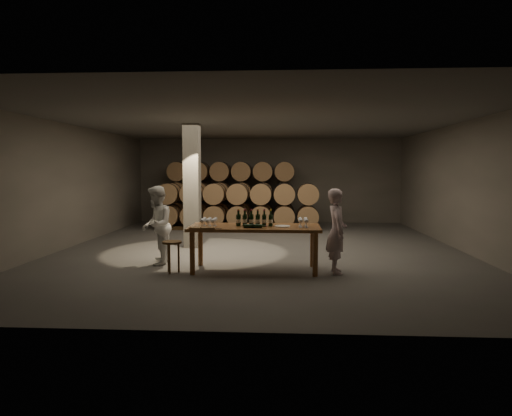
# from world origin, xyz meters

# --- Properties ---
(room) EXTENTS (12.00, 12.00, 12.00)m
(room) POSITION_xyz_m (-1.80, 0.20, 1.60)
(room) COLOR #54524F
(room) RESTS_ON ground
(tasting_table) EXTENTS (2.60, 1.10, 0.90)m
(tasting_table) POSITION_xyz_m (0.00, -2.50, 0.80)
(tasting_table) COLOR brown
(tasting_table) RESTS_ON ground
(barrel_stack_back) EXTENTS (4.70, 0.95, 2.31)m
(barrel_stack_back) POSITION_xyz_m (-1.35, 5.20, 1.20)
(barrel_stack_back) COLOR #50361B
(barrel_stack_back) RESTS_ON ground
(barrel_stack_front) EXTENTS (5.48, 0.95, 1.57)m
(barrel_stack_front) POSITION_xyz_m (-0.96, 3.80, 0.83)
(barrel_stack_front) COLOR #50361B
(barrel_stack_front) RESTS_ON ground
(bottle_cluster) EXTENTS (0.73, 0.23, 0.33)m
(bottle_cluster) POSITION_xyz_m (-0.01, -2.43, 1.02)
(bottle_cluster) COLOR black
(bottle_cluster) RESTS_ON tasting_table
(lying_bottles) EXTENTS (0.44, 0.07, 0.07)m
(lying_bottles) POSITION_xyz_m (-0.01, -2.79, 0.94)
(lying_bottles) COLOR black
(lying_bottles) RESTS_ON tasting_table
(glass_cluster_left) EXTENTS (0.30, 0.41, 0.17)m
(glass_cluster_left) POSITION_xyz_m (-0.91, -2.61, 1.02)
(glass_cluster_left) COLOR silver
(glass_cluster_left) RESTS_ON tasting_table
(glass_cluster_right) EXTENTS (0.19, 0.41, 0.17)m
(glass_cluster_right) POSITION_xyz_m (0.96, -2.54, 1.03)
(glass_cluster_right) COLOR silver
(glass_cluster_right) RESTS_ON tasting_table
(plate) EXTENTS (0.31, 0.31, 0.02)m
(plate) POSITION_xyz_m (0.55, -2.55, 0.91)
(plate) COLOR white
(plate) RESTS_ON tasting_table
(notebook_near) EXTENTS (0.30, 0.26, 0.03)m
(notebook_near) POSITION_xyz_m (-0.87, -2.95, 0.92)
(notebook_near) COLOR brown
(notebook_near) RESTS_ON tasting_table
(notebook_corner) EXTENTS (0.28, 0.33, 0.02)m
(notebook_corner) POSITION_xyz_m (-1.10, -2.87, 0.91)
(notebook_corner) COLOR brown
(notebook_corner) RESTS_ON tasting_table
(pen) EXTENTS (0.12, 0.03, 0.01)m
(pen) POSITION_xyz_m (-0.66, -2.95, 0.91)
(pen) COLOR black
(pen) RESTS_ON tasting_table
(stool) EXTENTS (0.38, 0.38, 0.63)m
(stool) POSITION_xyz_m (-1.61, -2.80, 0.51)
(stool) COLOR #50361B
(stool) RESTS_ON ground
(person_man) EXTENTS (0.43, 0.62, 1.66)m
(person_man) POSITION_xyz_m (1.61, -2.63, 0.83)
(person_man) COLOR beige
(person_man) RESTS_ON ground
(person_woman) EXTENTS (0.75, 0.90, 1.68)m
(person_woman) POSITION_xyz_m (-2.13, -2.02, 0.84)
(person_woman) COLOR white
(person_woman) RESTS_ON ground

